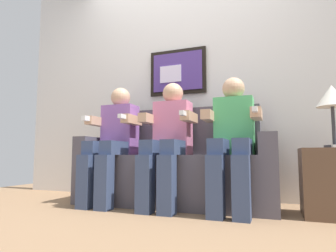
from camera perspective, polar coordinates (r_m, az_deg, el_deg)
name	(u,v)px	position (r m, az deg, el deg)	size (l,w,h in m)	color
ground_plane	(161,211)	(2.40, -1.31, -16.56)	(5.44, 5.44, 0.00)	#8C6B4C
back_wall_assembly	(187,76)	(3.19, 3.87, 9.77)	(4.18, 0.10, 2.60)	silver
couch	(175,170)	(2.66, 1.34, -8.69)	(1.78, 0.58, 0.90)	#514C56
person_on_left	(113,138)	(2.75, -10.78, -2.37)	(0.46, 0.56, 1.11)	#8C59A5
person_in_middle	(168,137)	(2.51, 0.08, -2.17)	(0.46, 0.56, 1.11)	pink
person_on_right	(233,135)	(2.37, 12.67, -1.83)	(0.46, 0.56, 1.11)	#4CB266
side_table_right	(331,182)	(2.44, 29.57, -9.70)	(0.40, 0.40, 0.50)	brown
table_lamp	(332,99)	(2.43, 29.74, 4.71)	(0.22, 0.22, 0.46)	#333338
spare_remote_on_table	(334,146)	(2.32, 30.10, -3.49)	(0.04, 0.13, 0.02)	white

